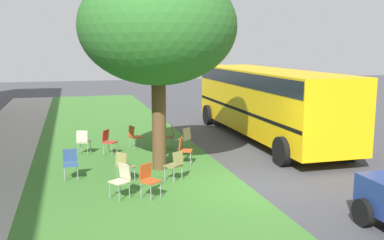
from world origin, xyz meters
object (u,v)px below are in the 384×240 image
object	(u,v)px
chair_0	(83,140)
chair_7	(185,137)
chair_6	(175,163)
chair_1	(108,140)
chair_5	(124,164)
chair_10	(70,162)
school_bus	(267,97)
chair_3	(184,148)
chair_9	(121,178)
chair_2	(134,135)
chair_4	(170,135)
chair_8	(149,178)
street_tree	(158,27)

from	to	relation	value
chair_0	chair_7	bearing A→B (deg)	-98.08
chair_7	chair_6	bearing A→B (deg)	161.37
chair_1	chair_5	size ratio (longest dim) A/B	1.00
chair_7	chair_10	size ratio (longest dim) A/B	1.00
chair_5	chair_6	distance (m)	1.45
chair_0	school_bus	distance (m)	7.53
chair_3	chair_9	xyz separation A→B (m)	(-2.81, 2.35, 0.00)
chair_0	chair_5	distance (m)	3.84
chair_2	chair_4	world-z (taller)	same
chair_2	chair_10	distance (m)	4.10
chair_1	chair_2	world-z (taller)	same
chair_0	chair_2	size ratio (longest dim) A/B	1.00
chair_5	school_bus	xyz separation A→B (m)	(4.40, -6.39, 1.24)
chair_3	chair_4	bearing A→B (deg)	-0.84
chair_3	chair_8	distance (m)	3.42
chair_9	chair_10	size ratio (longest dim) A/B	1.00
street_tree	chair_3	xyz separation A→B (m)	(0.40, -0.90, -3.86)
chair_0	chair_1	size ratio (longest dim) A/B	1.00
chair_8	chair_6	bearing A→B (deg)	-39.28
chair_0	chair_5	size ratio (longest dim) A/B	1.00
chair_3	chair_10	bearing A→B (deg)	102.39
chair_7	chair_10	world-z (taller)	same
chair_0	chair_8	world-z (taller)	same
street_tree	school_bus	world-z (taller)	street_tree
chair_4	chair_6	distance (m)	4.15
chair_10	chair_3	bearing A→B (deg)	-77.61
chair_7	chair_8	distance (m)	5.13
chair_4	chair_7	bearing A→B (deg)	-145.12
street_tree	chair_5	world-z (taller)	street_tree
chair_3	chair_8	size ratio (longest dim) A/B	1.00
chair_5	chair_10	world-z (taller)	same
street_tree	chair_0	size ratio (longest dim) A/B	7.01
chair_1	chair_3	size ratio (longest dim) A/B	1.00
chair_10	chair_1	bearing A→B (deg)	-25.40
chair_0	chair_1	bearing A→B (deg)	-104.14
chair_0	chair_3	size ratio (longest dim) A/B	1.00
chair_3	chair_6	bearing A→B (deg)	158.32
chair_3	chair_7	world-z (taller)	same
chair_2	chair_0	bearing A→B (deg)	101.75
chair_7	chair_9	size ratio (longest dim) A/B	1.00
chair_5	street_tree	bearing A→B (deg)	-48.21
chair_6	street_tree	bearing A→B (deg)	7.68
chair_6	chair_9	size ratio (longest dim) A/B	1.00
street_tree	chair_6	xyz separation A→B (m)	(-1.39, -0.19, -3.86)
chair_3	chair_5	bearing A→B (deg)	125.19
chair_6	chair_10	size ratio (longest dim) A/B	1.00
chair_3	chair_4	world-z (taller)	same
chair_7	chair_8	world-z (taller)	same
chair_3	chair_7	xyz separation A→B (m)	(1.68, -0.46, 0.00)
chair_4	chair_9	world-z (taller)	same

